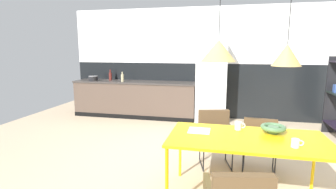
{
  "coord_description": "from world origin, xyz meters",
  "views": [
    {
      "loc": [
        0.51,
        -3.16,
        1.68
      ],
      "look_at": [
        -0.4,
        0.89,
        0.95
      ],
      "focal_mm": 27.6,
      "sensor_mm": 36.0,
      "label": 1
    }
  ],
  "objects_px": {
    "armchair_head_of_table": "(260,138)",
    "bottle_wine_green": "(122,78)",
    "dining_table": "(247,141)",
    "pendant_lamp_over_table_far": "(287,55)",
    "mug_glass_clear": "(238,126)",
    "fruit_bowl": "(273,128)",
    "bottle_oil_tall": "(110,76)",
    "armchair_facing_counter": "(215,131)",
    "open_book": "(199,131)",
    "refrigerator_column": "(212,83)",
    "pendant_lamp_over_table_near": "(219,51)",
    "mug_white_ceramic": "(296,143)",
    "cooking_pot": "(93,78)"
  },
  "relations": [
    {
      "from": "armchair_head_of_table",
      "to": "bottle_wine_green",
      "type": "relative_size",
      "value": 2.92
    },
    {
      "from": "dining_table",
      "to": "pendant_lamp_over_table_far",
      "type": "bearing_deg",
      "value": 4.7
    },
    {
      "from": "armchair_head_of_table",
      "to": "mug_glass_clear",
      "type": "height_order",
      "value": "mug_glass_clear"
    },
    {
      "from": "fruit_bowl",
      "to": "bottle_wine_green",
      "type": "xyz_separation_m",
      "value": [
        -3.04,
        2.91,
        0.19
      ]
    },
    {
      "from": "bottle_oil_tall",
      "to": "pendant_lamp_over_table_far",
      "type": "height_order",
      "value": "pendant_lamp_over_table_far"
    },
    {
      "from": "bottle_wine_green",
      "to": "bottle_oil_tall",
      "type": "bearing_deg",
      "value": 150.91
    },
    {
      "from": "armchair_facing_counter",
      "to": "open_book",
      "type": "relative_size",
      "value": 3.16
    },
    {
      "from": "refrigerator_column",
      "to": "bottle_wine_green",
      "type": "height_order",
      "value": "refrigerator_column"
    },
    {
      "from": "armchair_facing_counter",
      "to": "pendant_lamp_over_table_far",
      "type": "xyz_separation_m",
      "value": [
        0.72,
        -0.87,
        1.12
      ]
    },
    {
      "from": "open_book",
      "to": "refrigerator_column",
      "type": "bearing_deg",
      "value": 90.74
    },
    {
      "from": "fruit_bowl",
      "to": "bottle_oil_tall",
      "type": "distance_m",
      "value": 4.69
    },
    {
      "from": "fruit_bowl",
      "to": "mug_glass_clear",
      "type": "xyz_separation_m",
      "value": [
        -0.38,
        0.05,
        -0.01
      ]
    },
    {
      "from": "open_book",
      "to": "bottle_wine_green",
      "type": "distance_m",
      "value": 3.75
    },
    {
      "from": "dining_table",
      "to": "armchair_head_of_table",
      "type": "bearing_deg",
      "value": 73.65
    },
    {
      "from": "pendant_lamp_over_table_near",
      "to": "open_book",
      "type": "bearing_deg",
      "value": 162.94
    },
    {
      "from": "pendant_lamp_over_table_near",
      "to": "pendant_lamp_over_table_far",
      "type": "height_order",
      "value": "same"
    },
    {
      "from": "armchair_facing_counter",
      "to": "mug_glass_clear",
      "type": "height_order",
      "value": "mug_glass_clear"
    },
    {
      "from": "dining_table",
      "to": "pendant_lamp_over_table_near",
      "type": "xyz_separation_m",
      "value": [
        -0.34,
        0.05,
        0.97
      ]
    },
    {
      "from": "pendant_lamp_over_table_far",
      "to": "bottle_wine_green",
      "type": "bearing_deg",
      "value": 134.82
    },
    {
      "from": "mug_white_ceramic",
      "to": "pendant_lamp_over_table_near",
      "type": "xyz_separation_m",
      "value": [
        -0.78,
        0.24,
        0.89
      ]
    },
    {
      "from": "pendant_lamp_over_table_far",
      "to": "pendant_lamp_over_table_near",
      "type": "bearing_deg",
      "value": 178.28
    },
    {
      "from": "armchair_facing_counter",
      "to": "mug_glass_clear",
      "type": "distance_m",
      "value": 0.75
    },
    {
      "from": "dining_table",
      "to": "mug_white_ceramic",
      "type": "height_order",
      "value": "mug_white_ceramic"
    },
    {
      "from": "armchair_head_of_table",
      "to": "pendant_lamp_over_table_near",
      "type": "distance_m",
      "value": 1.54
    },
    {
      "from": "cooking_pot",
      "to": "bottle_wine_green",
      "type": "distance_m",
      "value": 0.79
    },
    {
      "from": "fruit_bowl",
      "to": "open_book",
      "type": "xyz_separation_m",
      "value": [
        -0.83,
        -0.11,
        -0.05
      ]
    },
    {
      "from": "fruit_bowl",
      "to": "pendant_lamp_over_table_near",
      "type": "height_order",
      "value": "pendant_lamp_over_table_near"
    },
    {
      "from": "fruit_bowl",
      "to": "pendant_lamp_over_table_near",
      "type": "relative_size",
      "value": 0.26
    },
    {
      "from": "fruit_bowl",
      "to": "open_book",
      "type": "height_order",
      "value": "fruit_bowl"
    },
    {
      "from": "mug_white_ceramic",
      "to": "cooking_pot",
      "type": "xyz_separation_m",
      "value": [
        -3.96,
        3.31,
        0.18
      ]
    },
    {
      "from": "mug_white_ceramic",
      "to": "bottle_wine_green",
      "type": "bearing_deg",
      "value": 133.75
    },
    {
      "from": "armchair_facing_counter",
      "to": "bottle_oil_tall",
      "type": "height_order",
      "value": "bottle_oil_tall"
    },
    {
      "from": "fruit_bowl",
      "to": "open_book",
      "type": "relative_size",
      "value": 1.11
    },
    {
      "from": "bottle_oil_tall",
      "to": "pendant_lamp_over_table_near",
      "type": "xyz_separation_m",
      "value": [
        2.83,
        -3.32,
        0.67
      ]
    },
    {
      "from": "bottle_oil_tall",
      "to": "fruit_bowl",
      "type": "bearing_deg",
      "value": -42.24
    },
    {
      "from": "open_book",
      "to": "mug_white_ceramic",
      "type": "relative_size",
      "value": 2.15
    },
    {
      "from": "mug_white_ceramic",
      "to": "bottle_oil_tall",
      "type": "bearing_deg",
      "value": 135.39
    },
    {
      "from": "dining_table",
      "to": "open_book",
      "type": "height_order",
      "value": "open_book"
    },
    {
      "from": "armchair_facing_counter",
      "to": "pendant_lamp_over_table_near",
      "type": "bearing_deg",
      "value": 78.99
    },
    {
      "from": "cooking_pot",
      "to": "bottle_oil_tall",
      "type": "bearing_deg",
      "value": 34.74
    },
    {
      "from": "mug_white_ceramic",
      "to": "mug_glass_clear",
      "type": "height_order",
      "value": "mug_glass_clear"
    },
    {
      "from": "armchair_facing_counter",
      "to": "bottle_wine_green",
      "type": "relative_size",
      "value": 3.26
    },
    {
      "from": "bottle_oil_tall",
      "to": "pendant_lamp_over_table_near",
      "type": "distance_m",
      "value": 4.41
    },
    {
      "from": "mug_glass_clear",
      "to": "bottle_oil_tall",
      "type": "height_order",
      "value": "bottle_oil_tall"
    },
    {
      "from": "fruit_bowl",
      "to": "bottle_oil_tall",
      "type": "bearing_deg",
      "value": 137.76
    },
    {
      "from": "pendant_lamp_over_table_far",
      "to": "mug_white_ceramic",
      "type": "bearing_deg",
      "value": -66.1
    },
    {
      "from": "fruit_bowl",
      "to": "mug_glass_clear",
      "type": "distance_m",
      "value": 0.38
    },
    {
      "from": "dining_table",
      "to": "open_book",
      "type": "relative_size",
      "value": 6.8
    },
    {
      "from": "armchair_facing_counter",
      "to": "fruit_bowl",
      "type": "xyz_separation_m",
      "value": [
        0.67,
        -0.67,
        0.3
      ]
    },
    {
      "from": "pendant_lamp_over_table_near",
      "to": "mug_white_ceramic",
      "type": "bearing_deg",
      "value": -17.19
    }
  ]
}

